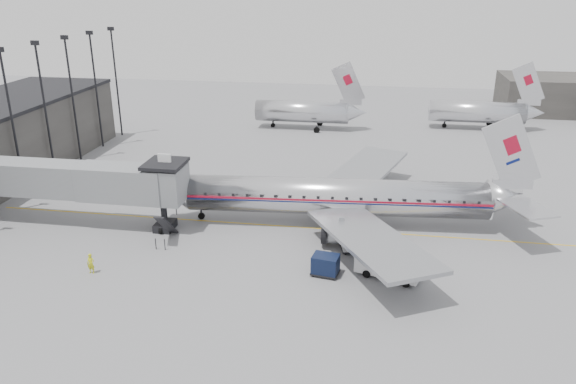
# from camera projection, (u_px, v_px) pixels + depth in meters

# --- Properties ---
(ground) EXTENTS (160.00, 160.00, 0.00)m
(ground) POSITION_uv_depth(u_px,v_px,m) (256.00, 255.00, 46.66)
(ground) COLOR slate
(ground) RESTS_ON ground
(apron_line) EXTENTS (60.00, 0.15, 0.01)m
(apron_line) POSITION_uv_depth(u_px,v_px,m) (302.00, 227.00, 51.74)
(apron_line) COLOR gold
(apron_line) RESTS_ON ground
(jet_bridge) EXTENTS (21.00, 6.20, 7.10)m
(jet_bridge) POSITION_uv_depth(u_px,v_px,m) (85.00, 182.00, 51.05)
(jet_bridge) COLOR slate
(jet_bridge) RESTS_ON ground
(floodlight_masts) EXTENTS (0.90, 42.25, 15.25)m
(floodlight_masts) POSITION_uv_depth(u_px,v_px,m) (29.00, 110.00, 59.78)
(floodlight_masts) COLOR black
(floodlight_masts) RESTS_ON ground
(distant_aircraft_near) EXTENTS (16.39, 3.20, 10.26)m
(distant_aircraft_near) POSITION_uv_depth(u_px,v_px,m) (303.00, 111.00, 84.66)
(distant_aircraft_near) COLOR silver
(distant_aircraft_near) RESTS_ON ground
(distant_aircraft_mid) EXTENTS (16.39, 3.20, 10.26)m
(distant_aircraft_mid) POSITION_uv_depth(u_px,v_px,m) (478.00, 111.00, 84.44)
(distant_aircraft_mid) COLOR silver
(distant_aircraft_mid) RESTS_ON ground
(airliner) EXTENTS (34.29, 31.68, 10.84)m
(airliner) POSITION_uv_depth(u_px,v_px,m) (344.00, 197.00, 51.49)
(airliner) COLOR silver
(airliner) RESTS_ON ground
(service_van) EXTENTS (5.28, 3.38, 2.32)m
(service_van) POSITION_uv_depth(u_px,v_px,m) (390.00, 263.00, 42.77)
(service_van) COLOR silver
(service_van) RESTS_ON ground
(baggage_cart_navy) EXTENTS (2.31, 1.91, 1.63)m
(baggage_cart_navy) POSITION_uv_depth(u_px,v_px,m) (325.00, 265.00, 43.23)
(baggage_cart_navy) COLOR black
(baggage_cart_navy) RESTS_ON ground
(baggage_cart_white) EXTENTS (2.47, 2.08, 1.70)m
(baggage_cart_white) POSITION_uv_depth(u_px,v_px,m) (354.00, 241.00, 46.98)
(baggage_cart_white) COLOR silver
(baggage_cart_white) RESTS_ON ground
(ramp_worker) EXTENTS (0.61, 0.42, 1.65)m
(ramp_worker) POSITION_uv_depth(u_px,v_px,m) (91.00, 264.00, 43.47)
(ramp_worker) COLOR #C0C417
(ramp_worker) RESTS_ON ground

